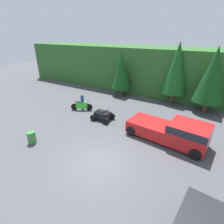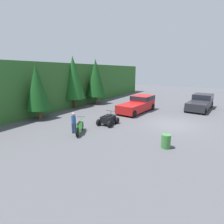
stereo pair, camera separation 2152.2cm
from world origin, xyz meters
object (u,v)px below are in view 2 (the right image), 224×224
pickup_truck_second (201,101)px  pickup_truck_red (139,103)px  quad_atv (108,120)px  steel_barrel (166,141)px  dirt_bike (80,127)px  rider_person (74,122)px

pickup_truck_second → pickup_truck_red: bearing=135.9°
quad_atv → steel_barrel: (-2.33, -5.70, -0.02)m
dirt_bike → quad_atv: bearing=-40.2°
quad_atv → rider_person: (-3.26, 1.09, 0.44)m
quad_atv → steel_barrel: 6.16m
pickup_truck_red → rider_person: bearing=177.4°
pickup_truck_red → quad_atv: (-6.37, 0.35, -0.48)m
pickup_truck_second → dirt_bike: 16.40m
pickup_truck_red → steel_barrel: pickup_truck_red is taller
rider_person → steel_barrel: 6.86m
dirt_bike → steel_barrel: size_ratio=2.30×
dirt_bike → steel_barrel: dirt_bike is taller
pickup_truck_second → dirt_bike: bearing=159.5°
steel_barrel → dirt_bike: bearing=96.4°
steel_barrel → pickup_truck_second: bearing=-3.9°
pickup_truck_second → quad_atv: pickup_truck_second is taller
dirt_bike → quad_atv: size_ratio=1.06×
pickup_truck_red → steel_barrel: size_ratio=6.68×
pickup_truck_red → pickup_truck_second: 8.19m
quad_atv → pickup_truck_second: bearing=-30.7°
pickup_truck_second → quad_atv: size_ratio=3.24×
dirt_bike → steel_barrel: (0.72, -6.39, -0.04)m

